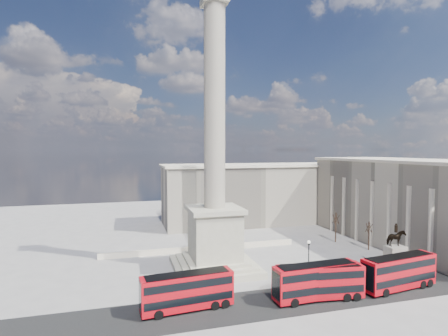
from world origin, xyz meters
TOP-DOWN VIEW (x-y plane):
  - ground at (0.00, 0.00)m, footprint 180.00×180.00m
  - asphalt_road at (5.00, -10.00)m, footprint 120.00×9.00m
  - nelsons_column at (0.00, 5.00)m, footprint 14.00×14.00m
  - balustrade_wall at (0.00, 16.00)m, footprint 40.00×0.60m
  - building_east at (45.00, 10.00)m, footprint 19.00×46.00m
  - building_northeast at (20.00, 40.00)m, footprint 51.00×17.00m
  - red_bus_a at (-7.12, -9.07)m, footprint 12.09×3.77m
  - red_bus_b at (10.53, -10.71)m, footprint 12.33×3.27m
  - red_bus_c at (11.01, -10.90)m, footprint 12.21×4.15m
  - red_bus_d at (24.17, -10.87)m, footprint 12.64×4.45m
  - victorian_lamp at (13.38, -3.44)m, footprint 0.53×0.53m
  - equestrian_statue at (29.17, -4.50)m, footprint 3.97×2.98m
  - bare_tree_near at (39.02, -5.47)m, footprint 1.92×1.92m
  - bare_tree_mid at (33.45, 7.64)m, footprint 1.63×1.63m
  - bare_tree_far at (30.47, 14.91)m, footprint 1.70×1.70m
  - pedestrian_walking at (22.59, -1.94)m, footprint 0.61×0.42m
  - pedestrian_standing at (28.22, -6.50)m, footprint 1.19×1.16m
  - pedestrian_crossing at (8.24, -3.64)m, footprint 0.58×0.99m

SIDE VIEW (x-z plane):
  - ground at x=0.00m, z-range 0.00..0.00m
  - asphalt_road at x=5.00m, z-range 0.00..0.01m
  - balustrade_wall at x=0.00m, z-range 0.00..1.10m
  - pedestrian_crossing at x=8.24m, z-range 0.00..1.58m
  - pedestrian_walking at x=22.59m, z-range 0.00..1.63m
  - pedestrian_standing at x=28.22m, z-range 0.00..1.94m
  - red_bus_a at x=-7.12m, z-range 0.12..4.94m
  - red_bus_c at x=11.01m, z-range 0.12..4.97m
  - red_bus_b at x=10.53m, z-range 0.12..5.08m
  - red_bus_d at x=24.17m, z-range 0.12..5.14m
  - equestrian_statue at x=29.17m, z-range -1.26..7.01m
  - victorian_lamp at x=13.38m, z-range 0.55..6.75m
  - bare_tree_mid at x=33.45m, z-range 1.78..7.96m
  - bare_tree_far at x=30.47m, z-range 2.00..8.96m
  - bare_tree_near at x=39.02m, z-range 2.42..10.83m
  - building_northeast at x=20.00m, z-range 0.02..16.62m
  - building_east at x=45.00m, z-range 0.02..18.62m
  - nelsons_column at x=0.00m, z-range -12.01..37.84m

